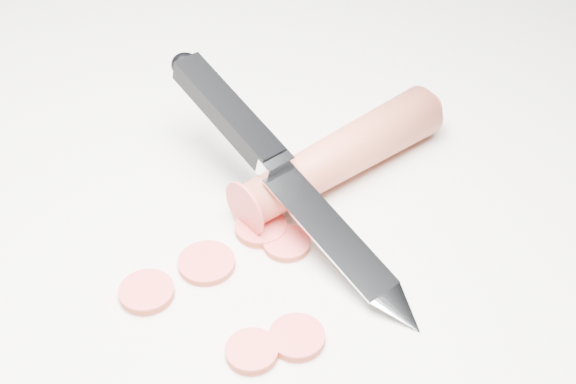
% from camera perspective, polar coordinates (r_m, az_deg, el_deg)
% --- Properties ---
extents(ground, '(2.40, 2.40, 0.00)m').
position_cam_1_polar(ground, '(0.58, -1.27, -1.03)').
color(ground, silver).
rests_on(ground, ground).
extents(carrot, '(0.11, 0.17, 0.04)m').
position_cam_1_polar(carrot, '(0.59, 3.76, 2.60)').
color(carrot, '#C14F38').
rests_on(carrot, ground).
extents(carrot_slice_0, '(0.04, 0.04, 0.01)m').
position_cam_1_polar(carrot_slice_0, '(0.52, -10.02, -7.03)').
color(carrot_slice_0, '#E1423F').
rests_on(carrot_slice_0, ground).
extents(carrot_slice_1, '(0.03, 0.03, 0.01)m').
position_cam_1_polar(carrot_slice_1, '(0.54, -0.10, -3.68)').
color(carrot_slice_1, '#E1423F').
rests_on(carrot_slice_1, ground).
extents(carrot_slice_2, '(0.03, 0.03, 0.01)m').
position_cam_1_polar(carrot_slice_2, '(0.49, 0.63, -10.31)').
color(carrot_slice_2, '#E1423F').
rests_on(carrot_slice_2, ground).
extents(carrot_slice_3, '(0.03, 0.03, 0.01)m').
position_cam_1_polar(carrot_slice_3, '(0.49, -2.58, -11.26)').
color(carrot_slice_3, '#E1423F').
rests_on(carrot_slice_3, ground).
extents(carrot_slice_4, '(0.04, 0.04, 0.01)m').
position_cam_1_polar(carrot_slice_4, '(0.55, -1.95, -2.56)').
color(carrot_slice_4, '#E1423F').
rests_on(carrot_slice_4, ground).
extents(carrot_slice_5, '(0.04, 0.04, 0.01)m').
position_cam_1_polar(carrot_slice_5, '(0.53, -5.81, -5.05)').
color(carrot_slice_5, '#E1423F').
rests_on(carrot_slice_5, ground).
extents(kitchen_knife, '(0.25, 0.14, 0.08)m').
position_cam_1_polar(kitchen_knife, '(0.54, 0.08, 1.13)').
color(kitchen_knife, silver).
rests_on(kitchen_knife, ground).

